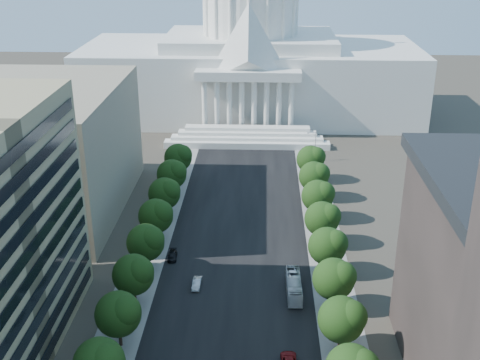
# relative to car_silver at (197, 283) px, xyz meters

# --- Properties ---
(road_asphalt) EXTENTS (30.00, 260.00, 0.01)m
(road_asphalt) POSITION_rel_car_silver_xyz_m (7.26, 23.99, -0.74)
(road_asphalt) COLOR black
(road_asphalt) RESTS_ON ground
(sidewalk_left) EXTENTS (8.00, 260.00, 0.02)m
(sidewalk_left) POSITION_rel_car_silver_xyz_m (-11.74, 23.99, -0.74)
(sidewalk_left) COLOR gray
(sidewalk_left) RESTS_ON ground
(sidewalk_right) EXTENTS (8.00, 260.00, 0.02)m
(sidewalk_right) POSITION_rel_car_silver_xyz_m (26.26, 23.99, -0.74)
(sidewalk_right) COLOR gray
(sidewalk_right) RESTS_ON ground
(capitol) EXTENTS (120.00, 56.00, 73.00)m
(capitol) POSITION_rel_car_silver_xyz_m (7.26, 118.88, 19.27)
(capitol) COLOR white
(capitol) RESTS_ON ground
(office_block_left_far) EXTENTS (38.00, 52.00, 30.00)m
(office_block_left_far) POSITION_rel_car_silver_xyz_m (-40.74, 33.99, 14.26)
(office_block_left_far) COLOR gray
(office_block_left_far) RESTS_ON ground
(tree_l_d) EXTENTS (7.79, 7.60, 9.97)m
(tree_l_d) POSITION_rel_car_silver_xyz_m (-10.40, -18.20, 5.72)
(tree_l_d) COLOR #33261C
(tree_l_d) RESTS_ON ground
(tree_l_e) EXTENTS (7.79, 7.60, 9.97)m
(tree_l_e) POSITION_rel_car_silver_xyz_m (-10.40, -6.20, 5.72)
(tree_l_e) COLOR #33261C
(tree_l_e) RESTS_ON ground
(tree_l_f) EXTENTS (7.79, 7.60, 9.97)m
(tree_l_f) POSITION_rel_car_silver_xyz_m (-10.40, 5.80, 5.72)
(tree_l_f) COLOR #33261C
(tree_l_f) RESTS_ON ground
(tree_l_g) EXTENTS (7.79, 7.60, 9.97)m
(tree_l_g) POSITION_rel_car_silver_xyz_m (-10.40, 17.80, 5.72)
(tree_l_g) COLOR #33261C
(tree_l_g) RESTS_ON ground
(tree_l_h) EXTENTS (7.79, 7.60, 9.97)m
(tree_l_h) POSITION_rel_car_silver_xyz_m (-10.40, 29.80, 5.72)
(tree_l_h) COLOR #33261C
(tree_l_h) RESTS_ON ground
(tree_l_i) EXTENTS (7.79, 7.60, 9.97)m
(tree_l_i) POSITION_rel_car_silver_xyz_m (-10.40, 41.80, 5.72)
(tree_l_i) COLOR #33261C
(tree_l_i) RESTS_ON ground
(tree_l_j) EXTENTS (7.79, 7.60, 9.97)m
(tree_l_j) POSITION_rel_car_silver_xyz_m (-10.40, 53.80, 5.72)
(tree_l_j) COLOR #33261C
(tree_l_j) RESTS_ON ground
(tree_r_d) EXTENTS (7.79, 7.60, 9.97)m
(tree_r_d) POSITION_rel_car_silver_xyz_m (25.60, -18.20, 5.72)
(tree_r_d) COLOR #33261C
(tree_r_d) RESTS_ON ground
(tree_r_e) EXTENTS (7.79, 7.60, 9.97)m
(tree_r_e) POSITION_rel_car_silver_xyz_m (25.60, -6.20, 5.72)
(tree_r_e) COLOR #33261C
(tree_r_e) RESTS_ON ground
(tree_r_f) EXTENTS (7.79, 7.60, 9.97)m
(tree_r_f) POSITION_rel_car_silver_xyz_m (25.60, 5.80, 5.72)
(tree_r_f) COLOR #33261C
(tree_r_f) RESTS_ON ground
(tree_r_g) EXTENTS (7.79, 7.60, 9.97)m
(tree_r_g) POSITION_rel_car_silver_xyz_m (25.60, 17.80, 5.72)
(tree_r_g) COLOR #33261C
(tree_r_g) RESTS_ON ground
(tree_r_h) EXTENTS (7.79, 7.60, 9.97)m
(tree_r_h) POSITION_rel_car_silver_xyz_m (25.60, 29.80, 5.72)
(tree_r_h) COLOR #33261C
(tree_r_h) RESTS_ON ground
(tree_r_i) EXTENTS (7.79, 7.60, 9.97)m
(tree_r_i) POSITION_rel_car_silver_xyz_m (25.60, 41.80, 5.72)
(tree_r_i) COLOR #33261C
(tree_r_i) RESTS_ON ground
(tree_r_j) EXTENTS (7.79, 7.60, 9.97)m
(tree_r_j) POSITION_rel_car_silver_xyz_m (25.60, 53.80, 5.72)
(tree_r_j) COLOR #33261C
(tree_r_j) RESTS_ON ground
(streetlight_c) EXTENTS (2.61, 0.44, 9.00)m
(streetlight_c) POSITION_rel_car_silver_xyz_m (27.17, -6.01, 5.08)
(streetlight_c) COLOR gray
(streetlight_c) RESTS_ON ground
(streetlight_d) EXTENTS (2.61, 0.44, 9.00)m
(streetlight_d) POSITION_rel_car_silver_xyz_m (27.17, 18.99, 5.08)
(streetlight_d) COLOR gray
(streetlight_d) RESTS_ON ground
(streetlight_e) EXTENTS (2.61, 0.44, 9.00)m
(streetlight_e) POSITION_rel_car_silver_xyz_m (27.17, 43.99, 5.08)
(streetlight_e) COLOR gray
(streetlight_e) RESTS_ON ground
(streetlight_f) EXTENTS (2.61, 0.44, 9.00)m
(streetlight_f) POSITION_rel_car_silver_xyz_m (27.17, 68.99, 5.08)
(streetlight_f) COLOR gray
(streetlight_f) RESTS_ON ground
(car_silver) EXTENTS (1.67, 4.51, 1.47)m
(car_silver) POSITION_rel_car_silver_xyz_m (0.00, 0.00, 0.00)
(car_silver) COLOR #AEB0B6
(car_silver) RESTS_ON ground
(car_dark_b) EXTENTS (2.11, 4.64, 1.32)m
(car_dark_b) POSITION_rel_car_silver_xyz_m (-6.24, 10.48, -0.08)
(car_dark_b) COLOR black
(car_dark_b) RESTS_ON ground
(city_bus) EXTENTS (2.80, 11.29, 3.13)m
(city_bus) POSITION_rel_car_silver_xyz_m (18.55, -1.40, 0.83)
(city_bus) COLOR silver
(city_bus) RESTS_ON ground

